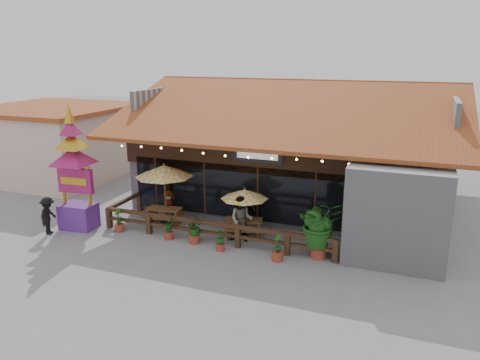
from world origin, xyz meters
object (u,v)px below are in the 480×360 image
at_px(picnic_table_left, 164,213).
at_px(picnic_table_right, 244,225).
at_px(umbrella_left, 164,171).
at_px(tropical_plant, 320,225).
at_px(thai_sign_tower, 73,159).
at_px(pedestrian, 48,216).
at_px(umbrella_right, 245,194).

distance_m(picnic_table_left, picnic_table_right, 3.81).
xyz_separation_m(umbrella_left, picnic_table_left, (-0.00, -0.14, -1.90)).
bearing_deg(tropical_plant, picnic_table_left, 171.47).
bearing_deg(picnic_table_right, umbrella_left, 176.92).
bearing_deg(thai_sign_tower, pedestrian, -124.75).
bearing_deg(pedestrian, picnic_table_left, -70.37).
relative_size(picnic_table_right, thai_sign_tower, 0.31).
bearing_deg(pedestrian, umbrella_left, -69.09).
xyz_separation_m(umbrella_right, tropical_plant, (3.30, -0.96, -0.52)).
distance_m(umbrella_left, tropical_plant, 7.33).
height_order(picnic_table_right, pedestrian, pedestrian).
xyz_separation_m(picnic_table_right, tropical_plant, (3.34, -1.00, 0.81)).
relative_size(umbrella_right, picnic_table_right, 1.40).
xyz_separation_m(umbrella_right, picnic_table_left, (-3.84, 0.11, -1.34)).
height_order(umbrella_right, thai_sign_tower, thai_sign_tower).
height_order(umbrella_right, picnic_table_right, umbrella_right).
distance_m(tropical_plant, pedestrian, 11.20).
relative_size(umbrella_left, picnic_table_right, 1.81).
relative_size(umbrella_left, pedestrian, 2.02).
relative_size(umbrella_right, pedestrian, 1.56).
distance_m(picnic_table_right, thai_sign_tower, 7.66).
xyz_separation_m(umbrella_right, picnic_table_right, (-0.04, 0.04, -1.33)).
bearing_deg(umbrella_right, thai_sign_tower, -166.69).
height_order(picnic_table_right, tropical_plant, tropical_plant).
xyz_separation_m(thai_sign_tower, pedestrian, (-0.71, -1.02, -2.25)).
bearing_deg(umbrella_left, picnic_table_left, -91.55).
height_order(umbrella_right, tropical_plant, tropical_plant).
bearing_deg(picnic_table_left, picnic_table_right, -1.03).
bearing_deg(picnic_table_right, thai_sign_tower, -166.31).
distance_m(umbrella_left, umbrella_right, 3.89).
xyz_separation_m(umbrella_left, thai_sign_tower, (-3.20, -1.91, 0.67)).
bearing_deg(pedestrian, picnic_table_right, -86.49).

